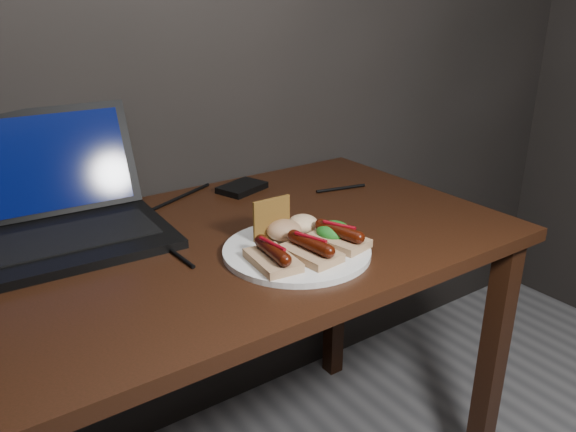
# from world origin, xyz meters

# --- Properties ---
(desk) EXTENTS (1.40, 0.70, 0.75)m
(desk) POSITION_xyz_m (0.00, 1.38, 0.66)
(desk) COLOR #33160C
(desk) RESTS_ON ground
(laptop) EXTENTS (0.41, 0.38, 0.25)m
(laptop) POSITION_xyz_m (-0.18, 1.59, 0.80)
(laptop) COLOR black
(laptop) RESTS_ON desk
(hard_drive) EXTENTS (0.14, 0.11, 0.02)m
(hard_drive) POSITION_xyz_m (0.28, 1.63, 0.76)
(hard_drive) COLOR black
(hard_drive) RESTS_ON desk
(desk_cables) EXTENTS (1.07, 0.42, 0.01)m
(desk_cables) POSITION_xyz_m (-0.01, 1.51, 0.75)
(desk_cables) COLOR black
(desk_cables) RESTS_ON desk
(plate) EXTENTS (0.31, 0.31, 0.01)m
(plate) POSITION_xyz_m (0.17, 1.24, 0.76)
(plate) COLOR white
(plate) RESTS_ON desk
(bread_sausage_left) EXTENTS (0.08, 0.12, 0.04)m
(bread_sausage_left) POSITION_xyz_m (0.10, 1.21, 0.78)
(bread_sausage_left) COLOR #E0B483
(bread_sausage_left) RESTS_ON plate
(bread_sausage_center) EXTENTS (0.08, 0.12, 0.04)m
(bread_sausage_center) POSITION_xyz_m (0.17, 1.19, 0.78)
(bread_sausage_center) COLOR #E0B483
(bread_sausage_center) RESTS_ON plate
(bread_sausage_right) EXTENTS (0.09, 0.13, 0.04)m
(bread_sausage_right) POSITION_xyz_m (0.25, 1.21, 0.78)
(bread_sausage_right) COLOR #E0B483
(bread_sausage_right) RESTS_ON plate
(crispbread) EXTENTS (0.09, 0.01, 0.08)m
(crispbread) POSITION_xyz_m (0.16, 1.31, 0.80)
(crispbread) COLOR olive
(crispbread) RESTS_ON plate
(salad_greens) EXTENTS (0.07, 0.07, 0.04)m
(salad_greens) POSITION_xyz_m (0.26, 1.23, 0.78)
(salad_greens) COLOR #0F4F15
(salad_greens) RESTS_ON plate
(salsa_mound) EXTENTS (0.07, 0.07, 0.04)m
(salsa_mound) POSITION_xyz_m (0.18, 1.29, 0.78)
(salsa_mound) COLOR maroon
(salsa_mound) RESTS_ON plate
(coleslaw_mound) EXTENTS (0.06, 0.06, 0.04)m
(coleslaw_mound) POSITION_xyz_m (0.23, 1.30, 0.78)
(coleslaw_mound) COLOR silver
(coleslaw_mound) RESTS_ON plate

